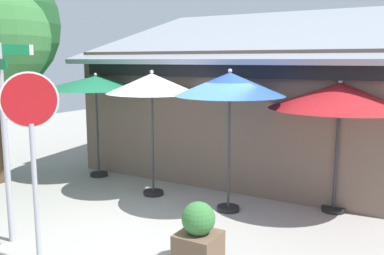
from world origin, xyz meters
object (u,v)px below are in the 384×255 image
(patio_umbrella_forest_green_left, at_px, (96,83))
(patio_umbrella_crimson_far_right, at_px, (340,96))
(stop_sign, at_px, (32,133))
(patio_umbrella_ivory_center, at_px, (152,85))
(patio_umbrella_royal_blue_right, at_px, (230,85))
(street_sign_post, at_px, (4,123))
(sidewalk_planter, at_px, (198,235))

(patio_umbrella_forest_green_left, bearing_deg, patio_umbrella_crimson_far_right, 3.83)
(stop_sign, relative_size, patio_umbrella_ivory_center, 1.02)
(patio_umbrella_ivory_center, height_order, patio_umbrella_crimson_far_right, patio_umbrella_ivory_center)
(patio_umbrella_royal_blue_right, relative_size, patio_umbrella_crimson_far_right, 1.05)
(stop_sign, distance_m, patio_umbrella_forest_green_left, 4.71)
(patio_umbrella_crimson_far_right, bearing_deg, street_sign_post, -136.52)
(patio_umbrella_ivory_center, bearing_deg, patio_umbrella_crimson_far_right, 14.15)
(patio_umbrella_crimson_far_right, bearing_deg, stop_sign, -126.26)
(patio_umbrella_forest_green_left, bearing_deg, street_sign_post, -68.11)
(street_sign_post, bearing_deg, sidewalk_planter, 16.16)
(patio_umbrella_royal_blue_right, xyz_separation_m, patio_umbrella_crimson_far_right, (1.79, 0.98, -0.20))
(street_sign_post, xyz_separation_m, patio_umbrella_crimson_far_right, (4.23, 4.01, 0.30))
(stop_sign, relative_size, patio_umbrella_forest_green_left, 1.06)
(patio_umbrella_forest_green_left, bearing_deg, stop_sign, -57.74)
(street_sign_post, distance_m, sidewalk_planter, 3.46)
(street_sign_post, distance_m, patio_umbrella_royal_blue_right, 3.92)
(street_sign_post, distance_m, patio_umbrella_ivory_center, 3.19)
(patio_umbrella_ivory_center, distance_m, patio_umbrella_royal_blue_right, 1.83)
(street_sign_post, relative_size, patio_umbrella_crimson_far_right, 1.21)
(patio_umbrella_forest_green_left, height_order, patio_umbrella_ivory_center, patio_umbrella_ivory_center)
(patio_umbrella_ivory_center, relative_size, patio_umbrella_royal_blue_right, 0.98)
(patio_umbrella_ivory_center, xyz_separation_m, patio_umbrella_royal_blue_right, (1.83, -0.06, 0.04))
(patio_umbrella_crimson_far_right, bearing_deg, patio_umbrella_forest_green_left, -176.17)
(street_sign_post, bearing_deg, patio_umbrella_ivory_center, 78.90)
(street_sign_post, height_order, patio_umbrella_crimson_far_right, street_sign_post)
(stop_sign, bearing_deg, sidewalk_planter, 31.67)
(patio_umbrella_ivory_center, distance_m, sidewalk_planter, 3.82)
(patio_umbrella_forest_green_left, xyz_separation_m, sidewalk_planter, (4.44, -2.76, -1.93))
(patio_umbrella_royal_blue_right, bearing_deg, patio_umbrella_ivory_center, 177.98)
(patio_umbrella_ivory_center, relative_size, patio_umbrella_crimson_far_right, 1.03)
(street_sign_post, relative_size, patio_umbrella_royal_blue_right, 1.15)
(patio_umbrella_forest_green_left, xyz_separation_m, patio_umbrella_royal_blue_right, (3.89, -0.60, 0.09))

